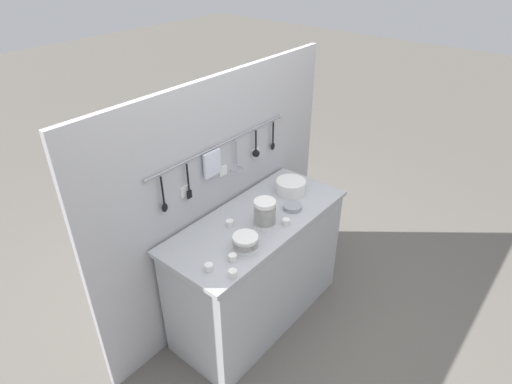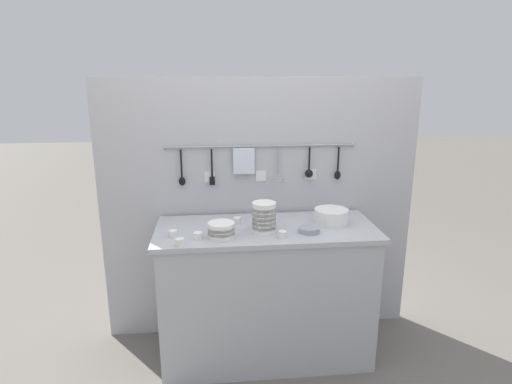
{
  "view_description": "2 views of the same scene",
  "coord_description": "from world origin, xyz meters",
  "px_view_note": "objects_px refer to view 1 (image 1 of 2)",
  "views": [
    {
      "loc": [
        -1.83,
        -1.5,
        2.57
      ],
      "look_at": [
        -0.03,
        -0.01,
        1.14
      ],
      "focal_mm": 30.0,
      "sensor_mm": 36.0,
      "label": 1
    },
    {
      "loc": [
        -0.33,
        -2.52,
        1.83
      ],
      "look_at": [
        -0.07,
        -0.0,
        1.14
      ],
      "focal_mm": 30.0,
      "sensor_mm": 36.0,
      "label": 2
    }
  ],
  "objects_px": {
    "cup_back_left": "(286,222)",
    "plate_stack": "(291,186)",
    "bowl_stack_nested_right": "(245,242)",
    "bowl_stack_tall_left": "(265,213)",
    "cup_centre": "(230,223)",
    "cup_mid_row": "(233,273)",
    "cup_edge_far": "(233,258)",
    "steel_mixing_bowl": "(292,207)",
    "cup_beside_plates": "(209,267)"
  },
  "relations": [
    {
      "from": "cup_back_left",
      "to": "plate_stack",
      "type": "bearing_deg",
      "value": 31.5
    },
    {
      "from": "bowl_stack_nested_right",
      "to": "plate_stack",
      "type": "distance_m",
      "value": 0.73
    },
    {
      "from": "bowl_stack_tall_left",
      "to": "bowl_stack_nested_right",
      "type": "bearing_deg",
      "value": -167.37
    },
    {
      "from": "cup_centre",
      "to": "cup_back_left",
      "type": "distance_m",
      "value": 0.37
    },
    {
      "from": "cup_mid_row",
      "to": "cup_centre",
      "type": "relative_size",
      "value": 1.0
    },
    {
      "from": "bowl_stack_tall_left",
      "to": "plate_stack",
      "type": "xyz_separation_m",
      "value": [
        0.45,
        0.11,
        -0.05
      ]
    },
    {
      "from": "plate_stack",
      "to": "cup_edge_far",
      "type": "relative_size",
      "value": 4.32
    },
    {
      "from": "steel_mixing_bowl",
      "to": "cup_edge_far",
      "type": "relative_size",
      "value": 2.58
    },
    {
      "from": "cup_beside_plates",
      "to": "cup_back_left",
      "type": "distance_m",
      "value": 0.65
    },
    {
      "from": "cup_edge_far",
      "to": "cup_back_left",
      "type": "bearing_deg",
      "value": -3.37
    },
    {
      "from": "plate_stack",
      "to": "cup_centre",
      "type": "height_order",
      "value": "plate_stack"
    },
    {
      "from": "cup_centre",
      "to": "cup_back_left",
      "type": "height_order",
      "value": "same"
    },
    {
      "from": "bowl_stack_nested_right",
      "to": "cup_edge_far",
      "type": "bearing_deg",
      "value": -173.06
    },
    {
      "from": "cup_centre",
      "to": "cup_beside_plates",
      "type": "bearing_deg",
      "value": -153.27
    },
    {
      "from": "cup_beside_plates",
      "to": "steel_mixing_bowl",
      "type": "bearing_deg",
      "value": -0.14
    },
    {
      "from": "plate_stack",
      "to": "steel_mixing_bowl",
      "type": "distance_m",
      "value": 0.23
    },
    {
      "from": "steel_mixing_bowl",
      "to": "cup_back_left",
      "type": "bearing_deg",
      "value": -157.11
    },
    {
      "from": "cup_centre",
      "to": "cup_back_left",
      "type": "bearing_deg",
      "value": -47.77
    },
    {
      "from": "bowl_stack_nested_right",
      "to": "cup_centre",
      "type": "height_order",
      "value": "bowl_stack_nested_right"
    },
    {
      "from": "cup_centre",
      "to": "cup_back_left",
      "type": "relative_size",
      "value": 1.0
    },
    {
      "from": "plate_stack",
      "to": "cup_centre",
      "type": "bearing_deg",
      "value": 174.54
    },
    {
      "from": "cup_beside_plates",
      "to": "bowl_stack_nested_right",
      "type": "bearing_deg",
      "value": -6.32
    },
    {
      "from": "bowl_stack_nested_right",
      "to": "cup_back_left",
      "type": "distance_m",
      "value": 0.36
    },
    {
      "from": "steel_mixing_bowl",
      "to": "cup_back_left",
      "type": "distance_m",
      "value": 0.19
    },
    {
      "from": "bowl_stack_tall_left",
      "to": "bowl_stack_nested_right",
      "type": "height_order",
      "value": "bowl_stack_tall_left"
    },
    {
      "from": "bowl_stack_nested_right",
      "to": "cup_mid_row",
      "type": "relative_size",
      "value": 3.12
    },
    {
      "from": "bowl_stack_nested_right",
      "to": "bowl_stack_tall_left",
      "type": "bearing_deg",
      "value": 12.63
    },
    {
      "from": "cup_centre",
      "to": "steel_mixing_bowl",
      "type": "bearing_deg",
      "value": -25.06
    },
    {
      "from": "bowl_stack_nested_right",
      "to": "cup_edge_far",
      "type": "distance_m",
      "value": 0.14
    },
    {
      "from": "bowl_stack_nested_right",
      "to": "cup_beside_plates",
      "type": "height_order",
      "value": "bowl_stack_nested_right"
    },
    {
      "from": "plate_stack",
      "to": "cup_back_left",
      "type": "height_order",
      "value": "plate_stack"
    },
    {
      "from": "bowl_stack_tall_left",
      "to": "bowl_stack_nested_right",
      "type": "distance_m",
      "value": 0.27
    },
    {
      "from": "cup_mid_row",
      "to": "cup_edge_far",
      "type": "height_order",
      "value": "same"
    },
    {
      "from": "cup_mid_row",
      "to": "cup_edge_far",
      "type": "distance_m",
      "value": 0.13
    },
    {
      "from": "plate_stack",
      "to": "cup_mid_row",
      "type": "height_order",
      "value": "plate_stack"
    },
    {
      "from": "cup_beside_plates",
      "to": "cup_edge_far",
      "type": "height_order",
      "value": "same"
    },
    {
      "from": "steel_mixing_bowl",
      "to": "cup_centre",
      "type": "distance_m",
      "value": 0.47
    },
    {
      "from": "cup_centre",
      "to": "cup_edge_far",
      "type": "xyz_separation_m",
      "value": [
        -0.24,
        -0.25,
        0.0
      ]
    },
    {
      "from": "bowl_stack_nested_right",
      "to": "cup_edge_far",
      "type": "relative_size",
      "value": 3.12
    },
    {
      "from": "cup_centre",
      "to": "cup_beside_plates",
      "type": "height_order",
      "value": "same"
    },
    {
      "from": "bowl_stack_tall_left",
      "to": "plate_stack",
      "type": "relative_size",
      "value": 0.87
    },
    {
      "from": "bowl_stack_tall_left",
      "to": "bowl_stack_nested_right",
      "type": "xyz_separation_m",
      "value": [
        -0.26,
        -0.06,
        -0.05
      ]
    },
    {
      "from": "cup_mid_row",
      "to": "cup_beside_plates",
      "type": "bearing_deg",
      "value": 109.7
    },
    {
      "from": "plate_stack",
      "to": "cup_edge_far",
      "type": "bearing_deg",
      "value": -167.49
    },
    {
      "from": "cup_back_left",
      "to": "cup_centre",
      "type": "bearing_deg",
      "value": 132.23
    },
    {
      "from": "steel_mixing_bowl",
      "to": "plate_stack",
      "type": "bearing_deg",
      "value": 38.83
    },
    {
      "from": "cup_back_left",
      "to": "cup_beside_plates",
      "type": "bearing_deg",
      "value": 173.15
    },
    {
      "from": "cup_beside_plates",
      "to": "cup_back_left",
      "type": "xyz_separation_m",
      "value": [
        0.64,
        -0.08,
        0.0
      ]
    },
    {
      "from": "cup_centre",
      "to": "cup_beside_plates",
      "type": "xyz_separation_m",
      "value": [
        -0.39,
        -0.2,
        0.0
      ]
    },
    {
      "from": "cup_mid_row",
      "to": "cup_centre",
      "type": "distance_m",
      "value": 0.48
    }
  ]
}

